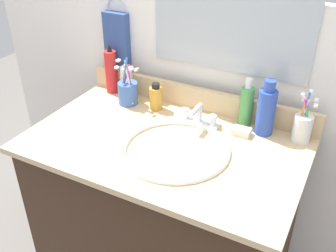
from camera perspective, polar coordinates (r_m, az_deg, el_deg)
name	(u,v)px	position (r m, az deg, el deg)	size (l,w,h in m)	color
vanity_cabinet	(164,232)	(1.64, -0.55, -15.20)	(0.92, 0.53, 0.83)	#382316
countertop	(164,145)	(1.37, -0.63, -2.75)	(0.96, 0.58, 0.02)	#D1B284
backsplash	(197,98)	(1.55, 4.22, 4.09)	(0.96, 0.02, 0.09)	#D1B284
back_wall	(200,143)	(1.73, 4.74, -2.48)	(2.06, 0.04, 1.30)	white
towel_ring	(117,9)	(1.65, -7.41, 16.61)	(0.10, 0.10, 0.01)	silver
hand_towel	(117,39)	(1.67, -7.48, 12.49)	(0.11, 0.04, 0.22)	#334C8C
sink_basin	(175,157)	(1.33, 0.99, -4.60)	(0.38, 0.38, 0.11)	white
faucet	(198,117)	(1.45, 4.47, 1.25)	(0.16, 0.10, 0.08)	silver
bottle_lotion_white	(127,80)	(1.66, -6.06, 6.69)	(0.05, 0.05, 0.15)	white
bottle_spray_red	(111,71)	(1.68, -8.31, 7.93)	(0.05, 0.05, 0.22)	red
bottle_shampoo_blue	(266,110)	(1.41, 14.14, 2.25)	(0.06, 0.06, 0.21)	#2D4CB2
bottle_oil_amber	(156,98)	(1.54, -1.79, 4.18)	(0.05, 0.05, 0.11)	gold
bottle_toner_green	(246,105)	(1.45, 11.35, 3.03)	(0.05, 0.05, 0.18)	#4C9E4C
cup_white_ceramic	(303,127)	(1.41, 19.04, -0.08)	(0.07, 0.07, 0.19)	white
cup_blue_plastic	(128,92)	(1.59, -5.86, 4.98)	(0.09, 0.08, 0.20)	#3F66B7
soap_bar	(241,131)	(1.42, 10.67, -0.79)	(0.06, 0.04, 0.02)	white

